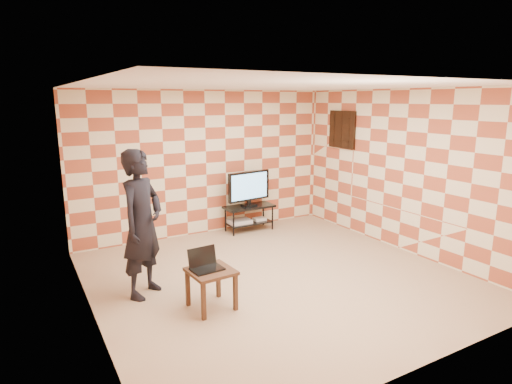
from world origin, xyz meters
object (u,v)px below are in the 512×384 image
(tv_stand, at_px, (249,212))
(side_table, at_px, (211,277))
(tv, at_px, (249,187))
(person, at_px, (142,224))

(tv_stand, height_order, side_table, same)
(tv, height_order, person, person)
(tv, bearing_deg, side_table, -127.06)
(tv_stand, relative_size, person, 0.51)
(side_table, height_order, person, person)
(tv, bearing_deg, tv_stand, 82.29)
(tv_stand, distance_m, person, 3.16)
(tv_stand, distance_m, tv, 0.51)
(tv_stand, height_order, tv, tv)
(tv, xyz_separation_m, side_table, (-1.94, -2.57, -0.46))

